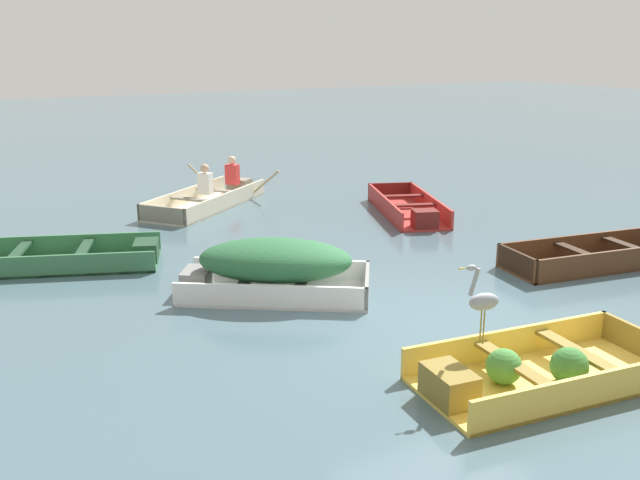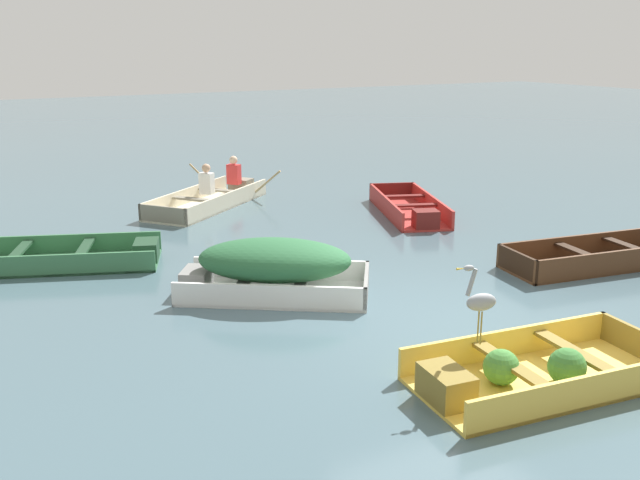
{
  "view_description": "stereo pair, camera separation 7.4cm",
  "coord_description": "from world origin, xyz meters",
  "px_view_note": "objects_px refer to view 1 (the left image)",
  "views": [
    {
      "loc": [
        -5.54,
        -6.29,
        3.36
      ],
      "look_at": [
        -0.27,
        3.06,
        0.35
      ],
      "focal_mm": 40.0,
      "sensor_mm": 36.0,
      "label": 1
    },
    {
      "loc": [
        -5.47,
        -6.33,
        3.36
      ],
      "look_at": [
        -0.27,
        3.06,
        0.35
      ],
      "focal_mm": 40.0,
      "sensor_mm": 36.0,
      "label": 2
    }
  ],
  "objects_px": {
    "skiff_dark_varnish_far_moored": "(607,256)",
    "skiff_green_outer_moored": "(62,259)",
    "skiff_red_mid_moored": "(409,209)",
    "heron_on_dinghy": "(483,299)",
    "dinghy_yellow_foreground": "(536,372)",
    "skiff_white_near_moored": "(274,265)",
    "rowboat_cream_with_crew": "(211,197)"
  },
  "relations": [
    {
      "from": "skiff_dark_varnish_far_moored",
      "to": "skiff_green_outer_moored",
      "type": "xyz_separation_m",
      "value": [
        -7.41,
        4.08,
        -0.02
      ]
    },
    {
      "from": "skiff_red_mid_moored",
      "to": "heron_on_dinghy",
      "type": "distance_m",
      "value": 7.2
    },
    {
      "from": "skiff_green_outer_moored",
      "to": "heron_on_dinghy",
      "type": "xyz_separation_m",
      "value": [
        2.97,
        -6.14,
        0.78
      ]
    },
    {
      "from": "dinghy_yellow_foreground",
      "to": "skiff_dark_varnish_far_moored",
      "type": "bearing_deg",
      "value": 31.14
    },
    {
      "from": "heron_on_dinghy",
      "to": "skiff_red_mid_moored",
      "type": "bearing_deg",
      "value": 59.36
    },
    {
      "from": "skiff_white_near_moored",
      "to": "skiff_dark_varnish_far_moored",
      "type": "xyz_separation_m",
      "value": [
        5.13,
        -1.28,
        -0.3
      ]
    },
    {
      "from": "heron_on_dinghy",
      "to": "rowboat_cream_with_crew",
      "type": "bearing_deg",
      "value": 86.4
    },
    {
      "from": "skiff_red_mid_moored",
      "to": "skiff_green_outer_moored",
      "type": "bearing_deg",
      "value": -179.82
    },
    {
      "from": "dinghy_yellow_foreground",
      "to": "skiff_red_mid_moored",
      "type": "distance_m",
      "value": 7.26
    },
    {
      "from": "dinghy_yellow_foreground",
      "to": "heron_on_dinghy",
      "type": "relative_size",
      "value": 3.33
    },
    {
      "from": "dinghy_yellow_foreground",
      "to": "skiff_red_mid_moored",
      "type": "bearing_deg",
      "value": 63.8
    },
    {
      "from": "dinghy_yellow_foreground",
      "to": "skiff_red_mid_moored",
      "type": "xyz_separation_m",
      "value": [
        3.21,
        6.52,
        -0.02
      ]
    },
    {
      "from": "skiff_white_near_moored",
      "to": "skiff_green_outer_moored",
      "type": "relative_size",
      "value": 0.81
    },
    {
      "from": "skiff_green_outer_moored",
      "to": "skiff_white_near_moored",
      "type": "bearing_deg",
      "value": -50.9
    },
    {
      "from": "dinghy_yellow_foreground",
      "to": "skiff_green_outer_moored",
      "type": "bearing_deg",
      "value": 117.76
    },
    {
      "from": "skiff_dark_varnish_far_moored",
      "to": "heron_on_dinghy",
      "type": "relative_size",
      "value": 3.83
    },
    {
      "from": "skiff_red_mid_moored",
      "to": "heron_on_dinghy",
      "type": "xyz_separation_m",
      "value": [
        -3.65,
        -6.16,
        0.76
      ]
    },
    {
      "from": "skiff_dark_varnish_far_moored",
      "to": "rowboat_cream_with_crew",
      "type": "distance_m",
      "value": 7.92
    },
    {
      "from": "skiff_white_near_moored",
      "to": "heron_on_dinghy",
      "type": "bearing_deg",
      "value": -78.23
    },
    {
      "from": "skiff_red_mid_moored",
      "to": "heron_on_dinghy",
      "type": "height_order",
      "value": "heron_on_dinghy"
    },
    {
      "from": "skiff_white_near_moored",
      "to": "heron_on_dinghy",
      "type": "relative_size",
      "value": 3.3
    },
    {
      "from": "dinghy_yellow_foreground",
      "to": "skiff_dark_varnish_far_moored",
      "type": "xyz_separation_m",
      "value": [
        3.99,
        2.41,
        -0.02
      ]
    },
    {
      "from": "dinghy_yellow_foreground",
      "to": "rowboat_cream_with_crew",
      "type": "relative_size",
      "value": 0.87
    },
    {
      "from": "skiff_dark_varnish_far_moored",
      "to": "skiff_green_outer_moored",
      "type": "relative_size",
      "value": 0.94
    },
    {
      "from": "dinghy_yellow_foreground",
      "to": "rowboat_cream_with_crew",
      "type": "bearing_deg",
      "value": 89.26
    },
    {
      "from": "dinghy_yellow_foreground",
      "to": "skiff_red_mid_moored",
      "type": "height_order",
      "value": "dinghy_yellow_foreground"
    },
    {
      "from": "dinghy_yellow_foreground",
      "to": "rowboat_cream_with_crew",
      "type": "height_order",
      "value": "rowboat_cream_with_crew"
    },
    {
      "from": "skiff_green_outer_moored",
      "to": "rowboat_cream_with_crew",
      "type": "relative_size",
      "value": 1.06
    },
    {
      "from": "dinghy_yellow_foreground",
      "to": "skiff_dark_varnish_far_moored",
      "type": "relative_size",
      "value": 0.87
    },
    {
      "from": "heron_on_dinghy",
      "to": "skiff_white_near_moored",
      "type": "bearing_deg",
      "value": 101.77
    },
    {
      "from": "skiff_dark_varnish_far_moored",
      "to": "skiff_red_mid_moored",
      "type": "bearing_deg",
      "value": 100.87
    },
    {
      "from": "dinghy_yellow_foreground",
      "to": "skiff_red_mid_moored",
      "type": "relative_size",
      "value": 0.93
    }
  ]
}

